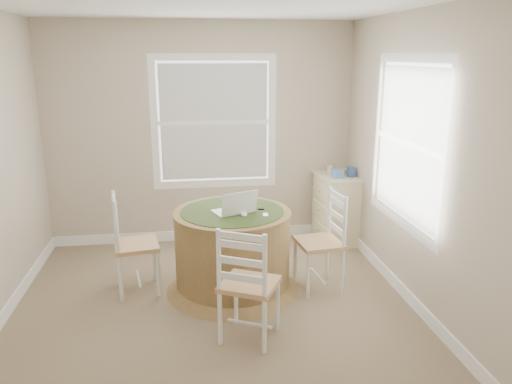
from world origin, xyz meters
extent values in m
cube|color=#847253|center=(0.00, 0.00, -0.01)|extent=(3.60, 3.60, 0.02)
cube|color=white|center=(0.00, 0.00, 2.61)|extent=(3.60, 3.60, 0.02)
cube|color=#B9A991|center=(0.00, 1.81, 1.30)|extent=(3.60, 0.02, 2.60)
cube|color=#B9A991|center=(0.00, -1.81, 1.30)|extent=(3.60, 0.02, 2.60)
cube|color=#B9A991|center=(1.81, 0.00, 1.30)|extent=(0.02, 3.60, 2.60)
cube|color=white|center=(0.00, 1.79, 0.06)|extent=(3.60, 0.02, 0.12)
cube|color=white|center=(-1.79, 0.00, 0.06)|extent=(0.02, 3.60, 0.12)
cube|color=white|center=(1.79, 0.00, 0.06)|extent=(0.02, 3.60, 0.12)
cylinder|color=olive|center=(0.21, 0.38, 0.43)|extent=(1.09, 1.09, 0.71)
cone|color=olive|center=(0.21, 0.38, 0.04)|extent=(1.29, 1.29, 0.08)
cylinder|color=olive|center=(0.21, 0.38, 0.78)|extent=(1.11, 1.11, 0.03)
cylinder|color=#31441D|center=(0.21, 0.38, 0.80)|extent=(0.97, 0.97, 0.01)
cone|color=#31441D|center=(0.21, 0.38, 0.74)|extent=(1.07, 1.07, 0.10)
cube|color=white|center=(0.22, 0.36, 0.80)|extent=(0.41, 0.35, 0.02)
cube|color=silver|center=(0.22, 0.36, 0.81)|extent=(0.31, 0.22, 0.00)
cube|color=black|center=(0.27, 0.22, 0.92)|extent=(0.35, 0.18, 0.23)
ellipsoid|color=white|center=(0.31, 0.24, 0.81)|extent=(0.08, 0.11, 0.03)
cube|color=#B7BABF|center=(0.51, 0.21, 0.80)|extent=(0.06, 0.10, 0.02)
cube|color=black|center=(0.49, 0.39, 0.80)|extent=(0.07, 0.06, 0.02)
cube|color=beige|center=(1.60, 1.50, 0.40)|extent=(0.47, 0.62, 0.80)
cube|color=beige|center=(1.60, 1.50, 0.81)|extent=(0.51, 0.65, 0.02)
cube|color=beige|center=(1.36, 1.48, 0.16)|extent=(0.05, 0.50, 0.17)
cube|color=beige|center=(1.36, 1.48, 0.41)|extent=(0.05, 0.50, 0.17)
cube|color=beige|center=(1.36, 1.48, 0.64)|extent=(0.05, 0.50, 0.17)
cube|color=#5180B9|center=(1.55, 1.40, 0.87)|extent=(0.13, 0.13, 0.10)
cube|color=gold|center=(1.65, 1.58, 0.85)|extent=(0.16, 0.11, 0.06)
cube|color=#315595|center=(1.74, 1.42, 0.88)|extent=(0.09, 0.09, 0.12)
cylinder|color=beige|center=(1.53, 1.66, 0.87)|extent=(0.07, 0.07, 0.09)
camera|label=1|loc=(-0.21, -4.07, 2.22)|focal=35.00mm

